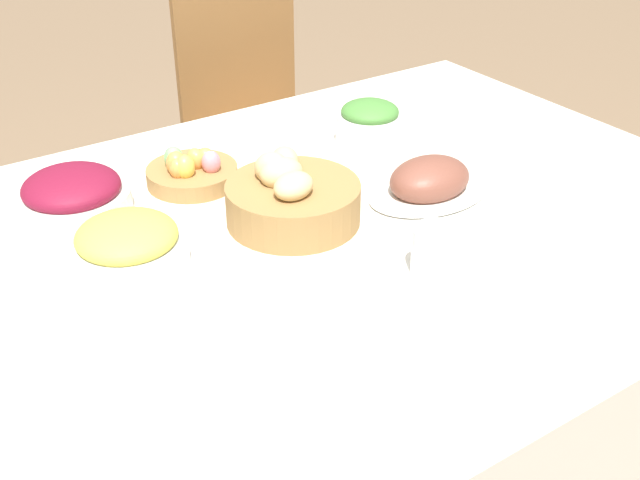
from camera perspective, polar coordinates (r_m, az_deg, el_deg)
name	(u,v)px	position (r m, az deg, el deg)	size (l,w,h in m)	color
dining_table	(286,395)	(1.65, -2.45, -10.98)	(1.84, 1.19, 0.73)	silver
chair_far_right	(262,127)	(2.47, -4.12, 8.03)	(0.46, 0.46, 0.96)	olive
bread_basket	(291,198)	(1.48, -2.05, 3.02)	(0.25, 0.25, 0.13)	#9E7542
egg_basket	(191,171)	(1.64, -9.13, 4.84)	(0.18, 0.18, 0.08)	#9E7542
ham_platter	(429,182)	(1.60, 7.78, 4.13)	(0.27, 0.19, 0.08)	white
green_salad_bowl	(370,123)	(1.80, 3.55, 8.28)	(0.15, 0.15, 0.10)	white
beet_salad_bowl	(73,195)	(1.57, -17.18, 3.07)	(0.22, 0.22, 0.09)	white
pineapple_bowl	(128,247)	(1.37, -13.49, -0.48)	(0.20, 0.20, 0.10)	silver
dinner_plate	(373,381)	(1.12, 3.76, -9.99)	(0.24, 0.24, 0.01)	white
fork	(283,425)	(1.06, -2.68, -12.98)	(0.02, 0.18, 0.00)	silver
knife	(452,346)	(1.20, 9.35, -7.41)	(0.02, 0.18, 0.00)	silver
spoon	(467,338)	(1.22, 10.40, -6.90)	(0.02, 0.18, 0.00)	silver
drinking_cup	(436,252)	(1.34, 8.22, -0.84)	(0.08, 0.08, 0.08)	silver
butter_dish	(150,367)	(1.15, -11.97, -8.80)	(0.13, 0.08, 0.03)	white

